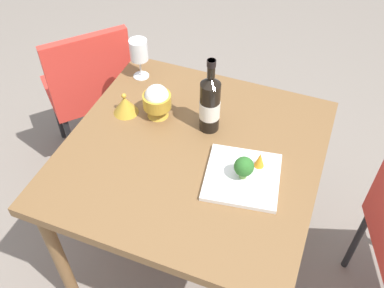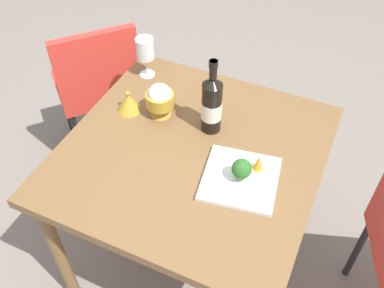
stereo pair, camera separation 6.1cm
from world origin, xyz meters
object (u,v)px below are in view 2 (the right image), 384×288
(rice_bowl, at_px, (160,99))
(broccoli_floret, at_px, (242,169))
(rice_bowl_lid, at_px, (129,102))
(serving_plate, at_px, (240,179))
(chair_by_wall, at_px, (98,82))
(wine_glass, at_px, (145,49))
(carrot_garnish_left, at_px, (259,162))
(wine_bottle, at_px, (212,104))

(rice_bowl, height_order, broccoli_floret, rice_bowl)
(rice_bowl_lid, height_order, serving_plate, rice_bowl_lid)
(chair_by_wall, relative_size, wine_glass, 4.75)
(rice_bowl_lid, distance_m, carrot_garnish_left, 0.58)
(chair_by_wall, xyz_separation_m, carrot_garnish_left, (0.41, 0.96, 0.25))
(broccoli_floret, distance_m, carrot_garnish_left, 0.08)
(wine_glass, bearing_deg, wine_bottle, 62.91)
(carrot_garnish_left, bearing_deg, rice_bowl, -105.72)
(carrot_garnish_left, bearing_deg, broccoli_floret, -28.01)
(carrot_garnish_left, bearing_deg, rice_bowl_lid, -99.45)
(rice_bowl, height_order, serving_plate, rice_bowl)
(wine_bottle, relative_size, carrot_garnish_left, 5.14)
(wine_glass, bearing_deg, rice_bowl, 40.34)
(rice_bowl_lid, height_order, broccoli_floret, broccoli_floret)
(wine_bottle, xyz_separation_m, rice_bowl, (0.01, -0.21, -0.05))
(chair_by_wall, height_order, broccoli_floret, chair_by_wall)
(wine_glass, bearing_deg, carrot_garnish_left, 61.98)
(chair_by_wall, height_order, serving_plate, chair_by_wall)
(chair_by_wall, bearing_deg, wine_bottle, -68.66)
(serving_plate, bearing_deg, chair_by_wall, -117.14)
(wine_bottle, height_order, wine_glass, wine_bottle)
(rice_bowl_lid, xyz_separation_m, carrot_garnish_left, (0.09, 0.57, 0.01))
(carrot_garnish_left, bearing_deg, wine_bottle, -119.52)
(chair_by_wall, relative_size, serving_plate, 2.97)
(wine_bottle, relative_size, wine_glass, 1.72)
(chair_by_wall, relative_size, broccoli_floret, 9.91)
(serving_plate, xyz_separation_m, carrot_garnish_left, (-0.07, 0.04, 0.04))
(rice_bowl_lid, bearing_deg, rice_bowl, 103.45)
(rice_bowl, distance_m, broccoli_floret, 0.45)
(wine_bottle, bearing_deg, rice_bowl_lid, -83.83)
(wine_glass, xyz_separation_m, rice_bowl, (0.20, 0.17, -0.05))
(chair_by_wall, xyz_separation_m, rice_bowl_lid, (0.31, 0.39, 0.25))
(rice_bowl, distance_m, serving_plate, 0.45)
(wine_bottle, distance_m, broccoli_floret, 0.28)
(broccoli_floret, bearing_deg, wine_glass, -124.60)
(rice_bowl, bearing_deg, carrot_garnish_left, 74.28)
(rice_bowl_lid, distance_m, broccoli_floret, 0.56)
(chair_by_wall, distance_m, rice_bowl, 0.65)
(wine_glass, xyz_separation_m, serving_plate, (0.39, 0.57, -0.12))
(wine_glass, height_order, serving_plate, wine_glass)
(broccoli_floret, bearing_deg, rice_bowl, -115.78)
(wine_bottle, height_order, rice_bowl_lid, wine_bottle)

